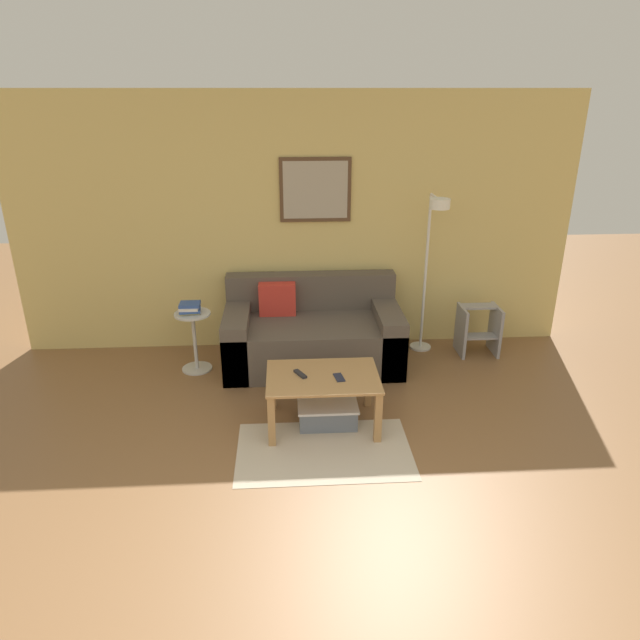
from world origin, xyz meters
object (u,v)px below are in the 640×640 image
coffee_table (323,385)px  step_stool (478,329)px  couch (312,335)px  side_table (194,336)px  book_stack (190,308)px  storage_bin (327,410)px  remote_control (300,374)px  cell_phone (339,377)px  floor_lamp (432,248)px

coffee_table → step_stool: (1.68, 1.25, -0.09)m
couch → step_stool: bearing=3.4°
side_table → book_stack: bearing=149.7°
coffee_table → book_stack: 1.62m
storage_bin → remote_control: size_ratio=3.24×
couch → book_stack: size_ratio=8.16×
storage_bin → cell_phone: (0.09, -0.09, 0.35)m
storage_bin → remote_control: remote_control is taller
storage_bin → book_stack: book_stack is taller
coffee_table → cell_phone: size_ratio=6.36×
remote_control → cell_phone: 0.31m
couch → remote_control: (-0.15, -1.13, 0.16)m
step_stool → storage_bin: bearing=-143.7°
storage_bin → cell_phone: cell_phone is taller
side_table → remote_control: 1.43m
storage_bin → side_table: bearing=140.1°
floor_lamp → cell_phone: (-1.00, -1.27, -0.69)m
cell_phone → remote_control: bearing=157.6°
book_stack → step_stool: 2.89m
side_table → remote_control: bearing=-46.4°
book_stack → couch: bearing=4.3°
remote_control → cell_phone: bearing=-41.3°
step_stool → book_stack: bearing=-176.3°
coffee_table → remote_control: (-0.18, 0.02, 0.09)m
cell_phone → step_stool: step_stool is taller
book_stack → cell_phone: (1.31, -1.11, -0.19)m
coffee_table → step_stool: step_stool is taller
remote_control → storage_bin: bearing=-21.8°
cell_phone → coffee_table: bearing=150.7°
couch → side_table: (-1.13, -0.10, 0.06)m
floor_lamp → step_stool: floor_lamp is taller
cell_phone → step_stool: size_ratio=0.28×
storage_bin → remote_control: 0.42m
storage_bin → floor_lamp: (1.09, 1.17, 1.04)m
side_table → book_stack: book_stack is taller
coffee_table → remote_control: size_ratio=5.93×
couch → floor_lamp: (1.16, 0.07, 0.84)m
floor_lamp → storage_bin: bearing=-132.9°
coffee_table → floor_lamp: bearing=47.3°
storage_bin → book_stack: bearing=140.3°
coffee_table → storage_bin: size_ratio=1.83×
book_stack → remote_control: 1.46m
storage_bin → floor_lamp: bearing=47.1°
side_table → book_stack: 0.29m
storage_bin → floor_lamp: size_ratio=0.30×
storage_bin → remote_control: (-0.22, -0.03, 0.36)m
couch → cell_phone: size_ratio=12.14×
floor_lamp → step_stool: (0.55, 0.03, -0.87)m
couch → storage_bin: 1.12m
floor_lamp → side_table: size_ratio=2.76×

